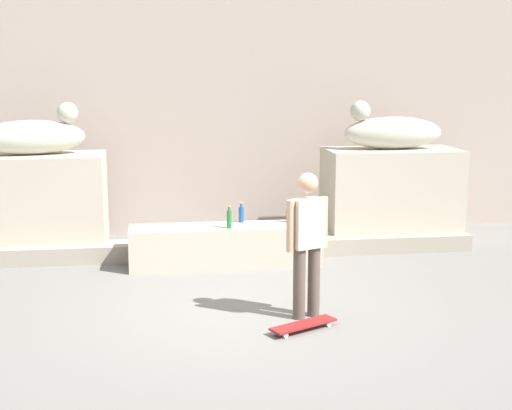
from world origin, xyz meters
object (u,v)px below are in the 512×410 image
Objects in this scene: statue_reclining_left at (33,136)px; bottle_blue at (241,214)px; skater at (307,239)px; bottle_brown at (289,215)px; skateboard at (303,325)px; bottle_green at (229,219)px; statue_reclining_right at (391,131)px.

statue_reclining_left is 3.35m from bottle_blue.
bottle_brown is at bearing 62.18° from skater.
bottle_green is (-0.54, 2.64, 0.66)m from skateboard.
skater is at bearing -73.44° from bottle_green.
bottle_brown is at bearing 18.69° from bottle_green.
statue_reclining_right reaches higher than bottle_blue.
statue_reclining_right reaches higher than skateboard.
bottle_green reaches higher than skateboard.
bottle_green is at bearing -34.60° from statue_reclining_left.
statue_reclining_right is (5.56, -0.01, 0.00)m from statue_reclining_left.
skateboard is 2.72× the size of bottle_blue.
skateboard is 3.03m from bottle_brown.
skater reaches higher than bottle_green.
statue_reclining_left is 5.56m from statue_reclining_right.
statue_reclining_left is at bearing 155.69° from bottle_green.
bottle_brown is at bearing 55.37° from skateboard.
statue_reclining_left is 4.99m from skater.
skateboard is at bearing -83.99° from bottle_blue.
bottle_green is at bearing 74.01° from skateboard.
skateboard is (-2.20, -3.91, -1.75)m from statue_reclining_right.
bottle_blue is at bearing 68.56° from skateboard.
skater is at bearing 47.04° from skateboard.
statue_reclining_right is 2.00× the size of skateboard.
statue_reclining_left is 5.44m from skateboard.
statue_reclining_left is 1.04× the size of statue_reclining_right.
bottle_blue is at bearing 60.84° from bottle_green.
bottle_blue is (-2.52, -0.88, -1.11)m from statue_reclining_right.
statue_reclining_left is 1.00× the size of skater.
bottle_brown is (0.37, 2.95, 0.63)m from skateboard.
bottle_blue reaches higher than skateboard.
statue_reclining_right reaches higher than bottle_brown.
bottle_brown is (0.91, 0.31, -0.03)m from bottle_green.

